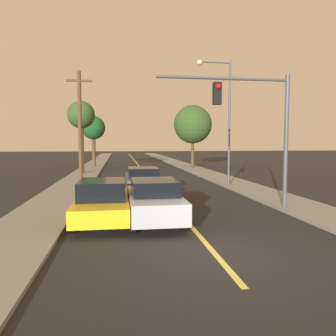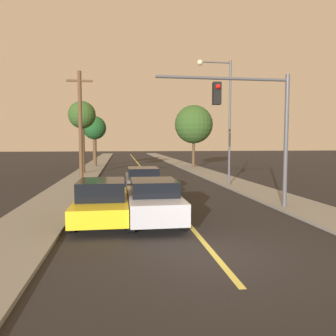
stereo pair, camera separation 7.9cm
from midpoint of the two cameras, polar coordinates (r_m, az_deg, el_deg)
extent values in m
plane|color=black|center=(8.75, 8.02, -14.77)|extent=(200.00, 200.00, 0.00)
cube|color=black|center=(44.07, -5.42, 0.72)|extent=(8.43, 80.00, 0.01)
cube|color=#D1C14C|center=(44.07, -5.42, 0.73)|extent=(0.16, 76.00, 0.00)
cube|color=gray|center=(44.11, -12.52, 0.71)|extent=(2.50, 80.00, 0.12)
cube|color=gray|center=(44.70, 1.59, 0.86)|extent=(2.50, 80.00, 0.12)
cube|color=#A5A8B2|center=(12.00, -2.66, -6.11)|extent=(1.81, 4.59, 0.70)
cube|color=black|center=(11.72, -2.58, -3.33)|extent=(1.59, 2.06, 0.53)
cylinder|color=black|center=(13.41, -6.95, -6.53)|extent=(0.22, 0.65, 0.65)
cylinder|color=black|center=(13.56, 0.36, -6.38)|extent=(0.22, 0.65, 0.65)
cylinder|color=black|center=(10.63, -6.52, -9.45)|extent=(0.22, 0.65, 0.65)
cylinder|color=black|center=(10.82, 2.71, -9.18)|extent=(0.22, 0.65, 0.65)
cube|color=#474C51|center=(17.61, -4.56, -2.64)|extent=(1.75, 4.40, 0.77)
cube|color=black|center=(17.37, -4.53, -0.69)|extent=(1.54, 1.98, 0.47)
cylinder|color=black|center=(18.98, -7.35, -3.32)|extent=(0.22, 0.63, 0.63)
cylinder|color=black|center=(19.08, -2.34, -3.24)|extent=(0.22, 0.63, 0.63)
cylinder|color=black|center=(16.28, -7.15, -4.62)|extent=(0.22, 0.63, 0.63)
cylinder|color=black|center=(16.40, -1.31, -4.51)|extent=(0.22, 0.63, 0.63)
cube|color=gold|center=(12.37, -11.48, -6.28)|extent=(1.85, 4.92, 0.57)
cube|color=black|center=(12.08, -11.57, -3.62)|extent=(1.63, 2.21, 0.65)
cylinder|color=black|center=(13.99, -14.76, -6.28)|extent=(0.22, 0.61, 0.61)
cylinder|color=black|center=(13.91, -7.50, -6.23)|extent=(0.22, 0.61, 0.61)
cylinder|color=black|center=(11.03, -16.48, -9.21)|extent=(0.22, 0.61, 0.61)
cylinder|color=black|center=(10.93, -7.21, -9.19)|extent=(0.22, 0.61, 0.61)
cylinder|color=#47474C|center=(14.81, 19.72, 4.38)|extent=(0.18, 0.18, 5.60)
cylinder|color=#47474C|center=(13.96, 9.54, 15.13)|extent=(5.56, 0.12, 0.12)
cube|color=black|center=(13.78, 8.37, 12.71)|extent=(0.32, 0.28, 0.90)
sphere|color=red|center=(13.65, 8.61, 13.84)|extent=(0.20, 0.20, 0.20)
cylinder|color=#47474C|center=(21.40, 10.52, 7.59)|extent=(0.14, 0.14, 7.89)
cylinder|color=#47474C|center=(21.65, 8.07, 17.75)|extent=(1.97, 0.09, 0.09)
sphere|color=beige|center=(21.39, 5.41, 17.80)|extent=(0.36, 0.36, 0.36)
cylinder|color=#513823|center=(21.34, -15.18, 6.55)|extent=(0.24, 0.24, 7.17)
cube|color=#513823|center=(21.66, -15.34, 14.46)|extent=(1.60, 0.12, 0.12)
cylinder|color=#4C3823|center=(30.67, -14.85, 3.26)|extent=(0.39, 0.39, 4.38)
sphere|color=#2D4C1E|center=(30.76, -14.97, 8.94)|extent=(2.45, 2.45, 2.45)
cylinder|color=#4C3823|center=(39.11, -12.85, 2.90)|extent=(0.42, 0.42, 3.51)
sphere|color=#19471E|center=(39.13, -12.92, 6.85)|extent=(2.71, 2.71, 2.71)
cylinder|color=#4C3823|center=(36.95, 4.24, 2.74)|extent=(0.33, 0.33, 3.28)
sphere|color=#2D4C1E|center=(36.99, 4.27, 7.59)|extent=(4.26, 4.26, 4.26)
camera|label=1|loc=(0.04, -90.14, -0.01)|focal=35.00mm
camera|label=2|loc=(0.04, 89.86, 0.01)|focal=35.00mm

